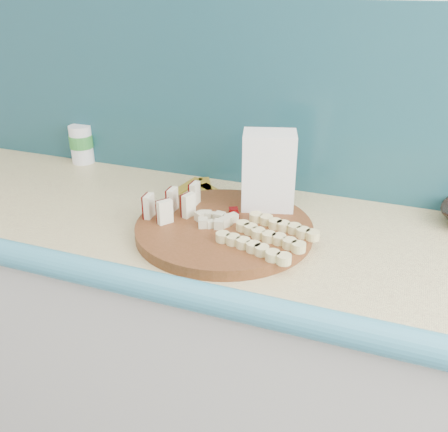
% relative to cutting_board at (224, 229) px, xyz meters
% --- Properties ---
extents(kitchen_counter, '(2.20, 0.63, 0.91)m').
position_rel_cutting_board_xyz_m(kitchen_counter, '(0.05, 0.04, -0.47)').
color(kitchen_counter, silver).
rests_on(kitchen_counter, ground).
extents(backsplash, '(2.20, 0.02, 0.50)m').
position_rel_cutting_board_xyz_m(backsplash, '(0.05, 0.33, 0.24)').
color(backsplash, teal).
rests_on(backsplash, kitchen_counter).
extents(cutting_board, '(0.52, 0.52, 0.03)m').
position_rel_cutting_board_xyz_m(cutting_board, '(0.00, 0.00, 0.00)').
color(cutting_board, '#49290F').
rests_on(cutting_board, kitchen_counter).
extents(apple_wedges, '(0.12, 0.16, 0.06)m').
position_rel_cutting_board_xyz_m(apple_wedges, '(-0.13, 0.01, 0.04)').
color(apple_wedges, beige).
rests_on(apple_wedges, cutting_board).
extents(apple_chunks, '(0.06, 0.06, 0.02)m').
position_rel_cutting_board_xyz_m(apple_chunks, '(-0.03, 0.01, 0.02)').
color(apple_chunks, beige).
rests_on(apple_chunks, cutting_board).
extents(banana_slices, '(0.21, 0.20, 0.02)m').
position_rel_cutting_board_xyz_m(banana_slices, '(0.12, -0.04, 0.02)').
color(banana_slices, '#DDCF87').
rests_on(banana_slices, cutting_board).
extents(flour_bag, '(0.15, 0.12, 0.22)m').
position_rel_cutting_board_xyz_m(flour_bag, '(0.07, 0.13, 0.10)').
color(flour_bag, white).
rests_on(flour_bag, kitchen_counter).
extents(canister, '(0.08, 0.08, 0.12)m').
position_rel_cutting_board_xyz_m(canister, '(-0.61, 0.30, 0.05)').
color(canister, white).
rests_on(canister, kitchen_counter).
extents(banana_peel, '(0.19, 0.16, 0.01)m').
position_rel_cutting_board_xyz_m(banana_peel, '(-0.15, 0.23, -0.01)').
color(banana_peel, gold).
rests_on(banana_peel, kitchen_counter).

